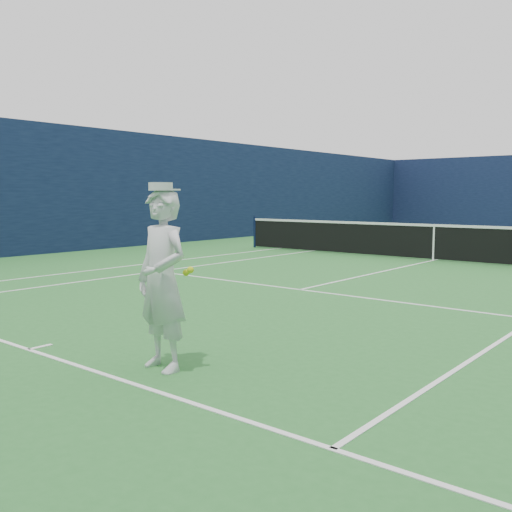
% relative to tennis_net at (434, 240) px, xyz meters
% --- Properties ---
extents(ground, '(80.00, 80.00, 0.00)m').
position_rel_tennis_net_xyz_m(ground, '(0.00, 0.00, -0.55)').
color(ground, '#296D2C').
rests_on(ground, ground).
extents(court_markings, '(11.03, 23.83, 0.01)m').
position_rel_tennis_net_xyz_m(court_markings, '(0.00, 0.00, -0.55)').
color(court_markings, white).
rests_on(court_markings, ground).
extents(windscreen_fence, '(20.12, 36.12, 4.00)m').
position_rel_tennis_net_xyz_m(windscreen_fence, '(0.00, 0.00, 1.45)').
color(windscreen_fence, '#0E1736').
rests_on(windscreen_fence, ground).
extents(tennis_net, '(12.88, 0.09, 1.07)m').
position_rel_tennis_net_xyz_m(tennis_net, '(0.00, 0.00, 0.00)').
color(tennis_net, '#141E4C').
rests_on(tennis_net, ground).
extents(tennis_player, '(0.77, 0.53, 1.91)m').
position_rel_tennis_net_xyz_m(tennis_player, '(1.77, -11.38, 0.38)').
color(tennis_player, white).
rests_on(tennis_player, ground).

